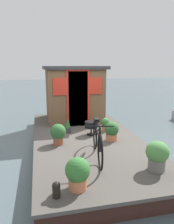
{
  "coord_description": "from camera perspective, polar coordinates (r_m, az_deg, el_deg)",
  "views": [
    {
      "loc": [
        -5.47,
        1.22,
        2.24
      ],
      "look_at": [
        -0.2,
        0.0,
        1.06
      ],
      "focal_mm": 34.58,
      "sensor_mm": 36.0,
      "label": 1
    }
  ],
  "objects": [
    {
      "name": "ground_plane",
      "position": [
        6.03,
        -0.43,
        -9.53
      ],
      "size": [
        60.0,
        60.0,
        0.0
      ],
      "primitive_type": "plane",
      "color": "#4C5B60"
    },
    {
      "name": "houseboat_deck",
      "position": [
        5.97,
        -0.44,
        -7.89
      ],
      "size": [
        5.95,
        2.74,
        0.36
      ],
      "color": "#4C4742",
      "rests_on": "ground_plane"
    },
    {
      "name": "houseboat_cabin",
      "position": [
        7.49,
        -3.57,
        5.04
      ],
      "size": [
        1.9,
        2.01,
        1.85
      ],
      "color": "brown",
      "rests_on": "houseboat_deck"
    },
    {
      "name": "bicycle",
      "position": [
        4.44,
        2.74,
        -7.5
      ],
      "size": [
        1.67,
        0.5,
        0.81
      ],
      "color": "black",
      "rests_on": "houseboat_deck"
    },
    {
      "name": "potted_plant_succulent",
      "position": [
        5.5,
        6.51,
        -5.01
      ],
      "size": [
        0.36,
        0.36,
        0.48
      ],
      "color": "#C6754C",
      "rests_on": "houseboat_deck"
    },
    {
      "name": "potted_plant_mint",
      "position": [
        4.16,
        18.06,
        -10.72
      ],
      "size": [
        0.42,
        0.42,
        0.55
      ],
      "color": "slate",
      "rests_on": "houseboat_deck"
    },
    {
      "name": "potted_plant_sage",
      "position": [
        3.42,
        -2.5,
        -15.73
      ],
      "size": [
        0.39,
        0.39,
        0.51
      ],
      "color": "#C6754C",
      "rests_on": "houseboat_deck"
    },
    {
      "name": "potted_plant_thyme",
      "position": [
        6.25,
        4.82,
        -3.28
      ],
      "size": [
        0.23,
        0.23,
        0.4
      ],
      "color": "#C6754C",
      "rests_on": "houseboat_deck"
    },
    {
      "name": "potted_plant_lavender",
      "position": [
        5.24,
        -7.65,
        -5.6
      ],
      "size": [
        0.38,
        0.38,
        0.51
      ],
      "color": "#935138",
      "rests_on": "houseboat_deck"
    },
    {
      "name": "potted_plant_fern",
      "position": [
        6.12,
        -5.1,
        -3.65
      ],
      "size": [
        0.18,
        0.18,
        0.43
      ],
      "color": "#38383D",
      "rests_on": "houseboat_deck"
    },
    {
      "name": "charcoal_grill",
      "position": [
        5.9,
        1.12,
        -3.49
      ],
      "size": [
        0.35,
        0.35,
        0.38
      ],
      "color": "black",
      "rests_on": "houseboat_deck"
    },
    {
      "name": "mooring_bollard",
      "position": [
        3.33,
        -8.12,
        -19.52
      ],
      "size": [
        0.12,
        0.12,
        0.24
      ],
      "color": "black",
      "rests_on": "houseboat_deck"
    }
  ]
}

